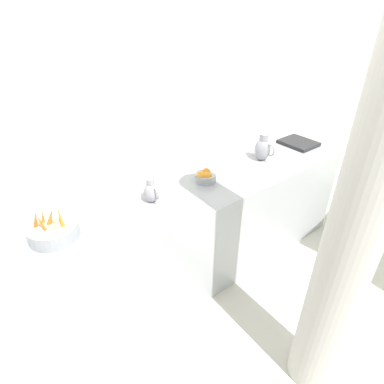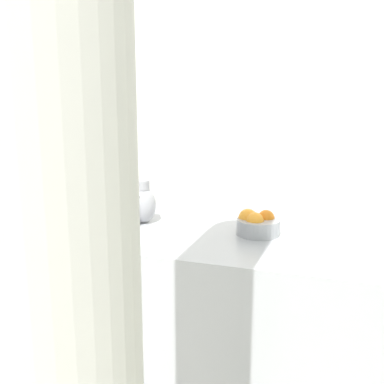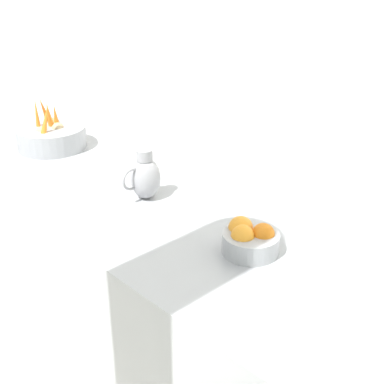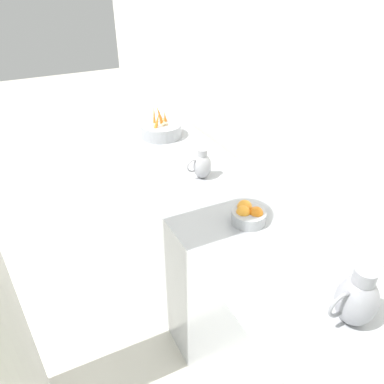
{
  "view_description": "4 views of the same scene",
  "coord_description": "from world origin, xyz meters",
  "views": [
    {
      "loc": [
        0.24,
        -1.55,
        2.2
      ],
      "look_at": [
        -1.33,
        -0.33,
        0.99
      ],
      "focal_mm": 29.53,
      "sensor_mm": 36.0,
      "label": 1
    },
    {
      "loc": [
        0.38,
        0.28,
        1.53
      ],
      "look_at": [
        -1.42,
        -0.31,
        1.09
      ],
      "focal_mm": 45.12,
      "sensor_mm": 36.0,
      "label": 2
    },
    {
      "loc": [
        -0.4,
        0.82,
        1.8
      ],
      "look_at": [
        -1.37,
        -0.18,
        1.12
      ],
      "focal_mm": 49.6,
      "sensor_mm": 36.0,
      "label": 3
    },
    {
      "loc": [
        -0.56,
        1.15,
        2.04
      ],
      "look_at": [
        -1.33,
        -0.35,
        0.98
      ],
      "focal_mm": 33.82,
      "sensor_mm": 36.0,
      "label": 4
    }
  ],
  "objects": [
    {
      "name": "prep_counter",
      "position": [
        -1.48,
        -0.14,
        0.46
      ],
      "size": [
        0.72,
        3.05,
        0.91
      ],
      "primitive_type": "cube",
      "color": "#9EA0A5",
      "rests_on": "ground_plane"
    },
    {
      "name": "vegetable_colander",
      "position": [
        -1.53,
        -1.27,
        0.97
      ],
      "size": [
        0.31,
        0.31,
        0.22
      ],
      "color": "#9EA0A5",
      "rests_on": "prep_counter"
    },
    {
      "name": "orange_bowl",
      "position": [
        -1.5,
        -0.06,
        0.96
      ],
      "size": [
        0.18,
        0.18,
        0.1
      ],
      "color": "#9EA0A5",
      "rests_on": "prep_counter"
    },
    {
      "name": "metal_pitcher_short",
      "position": [
        -1.51,
        -0.57,
        1.0
      ],
      "size": [
        0.16,
        0.11,
        0.19
      ],
      "color": "#939399",
      "rests_on": "prep_counter"
    }
  ]
}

